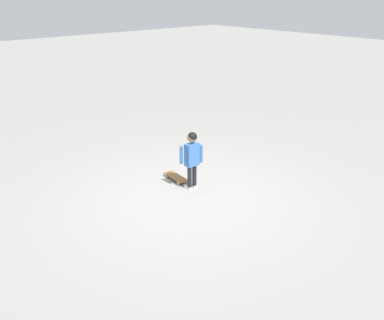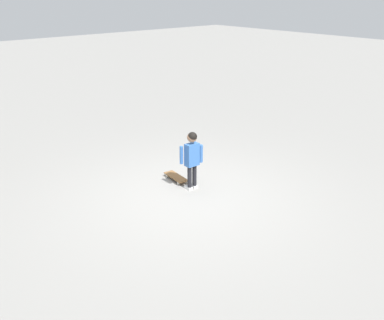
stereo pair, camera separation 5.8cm
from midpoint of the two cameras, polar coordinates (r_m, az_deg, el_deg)
The scene contains 3 objects.
ground_plane at distance 7.35m, azimuth -0.56°, elevation -4.97°, with size 50.00×50.00×0.00m, color gray.
child_person at distance 7.39m, azimuth -0.23°, elevation 0.77°, with size 0.36×0.23×1.06m.
skateboard at distance 7.97m, azimuth -2.37°, elevation -2.28°, with size 0.25×0.59×0.07m.
Camera 1 is at (4.33, 4.91, 3.35)m, focal length 40.13 mm.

